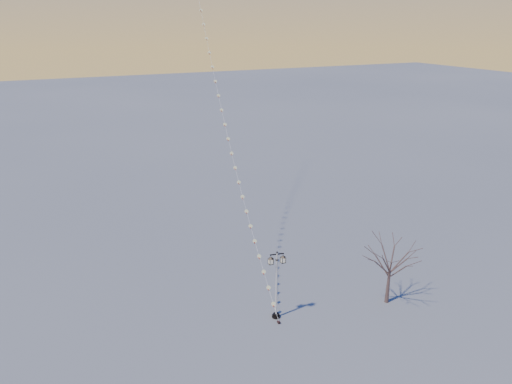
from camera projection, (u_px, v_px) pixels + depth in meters
ground at (276, 321)px, 30.44m from camera, size 300.00×300.00×0.00m
street_lamp at (277, 282)px, 29.99m from camera, size 1.17×0.56×4.68m
bare_tree at (391, 262)px, 31.51m from camera, size 2.65×2.65×4.40m
kite_train at (219, 68)px, 38.62m from camera, size 4.64×29.72×28.91m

